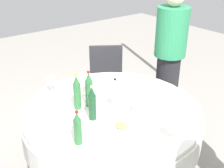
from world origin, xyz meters
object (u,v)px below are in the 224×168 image
(dining_table, at_px, (112,123))
(wine_glass_front, at_px, (87,83))
(bottle_dark_green_mid, at_px, (92,104))
(person_mid, at_px, (169,58))
(plate_right, at_px, (122,127))
(wine_glass_north, at_px, (174,126))
(bottle_green_far, at_px, (78,129))
(bottle_clear_outer, at_px, (115,95))
(chair_west, at_px, (106,69))
(bottle_green_east, at_px, (77,93))
(wine_glass_east, at_px, (140,104))
(bottle_green_front, at_px, (89,90))
(plate_left, at_px, (167,107))
(wine_glass_west, at_px, (51,81))
(plate_near, at_px, (137,82))

(dining_table, bearing_deg, wine_glass_front, 4.54)
(bottle_dark_green_mid, height_order, person_mid, person_mid)
(wine_glass_front, relative_size, plate_right, 0.64)
(wine_glass_north, bearing_deg, bottle_green_far, 55.10)
(wine_glass_front, xyz_separation_m, plate_right, (-0.60, 0.09, -0.10))
(bottle_clear_outer, height_order, chair_west, bottle_clear_outer)
(bottle_dark_green_mid, height_order, chair_west, bottle_dark_green_mid)
(bottle_green_east, distance_m, wine_glass_east, 0.52)
(bottle_clear_outer, xyz_separation_m, wine_glass_front, (0.34, 0.05, -0.02))
(bottle_green_east, height_order, bottle_green_front, bottle_green_front)
(chair_west, bearing_deg, bottle_green_front, -98.34)
(bottle_clear_outer, height_order, wine_glass_east, bottle_clear_outer)
(plate_left, xyz_separation_m, person_mid, (0.60, -0.69, 0.08))
(dining_table, distance_m, bottle_green_east, 0.41)
(wine_glass_north, relative_size, plate_left, 0.65)
(wine_glass_north, xyz_separation_m, wine_glass_west, (1.16, 0.34, -0.01))
(bottle_dark_green_mid, xyz_separation_m, wine_glass_north, (-0.56, -0.29, -0.01))
(bottle_dark_green_mid, distance_m, wine_glass_west, 0.60)
(plate_right, relative_size, chair_west, 0.27)
(dining_table, distance_m, bottle_green_front, 0.35)
(bottle_dark_green_mid, height_order, plate_right, bottle_dark_green_mid)
(wine_glass_west, bearing_deg, bottle_green_front, -161.11)
(wine_glass_east, distance_m, plate_right, 0.23)
(dining_table, xyz_separation_m, wine_glass_east, (-0.24, -0.09, 0.26))
(bottle_green_east, distance_m, bottle_green_front, 0.11)
(wine_glass_front, distance_m, wine_glass_west, 0.34)
(dining_table, distance_m, chair_west, 1.32)
(wine_glass_east, relative_size, chair_west, 0.18)
(bottle_green_front, relative_size, wine_glass_east, 2.06)
(dining_table, relative_size, bottle_clear_outer, 5.56)
(bottle_green_front, distance_m, plate_near, 0.63)
(wine_glass_east, relative_size, plate_right, 0.65)
(bottle_green_far, bearing_deg, wine_glass_east, -90.95)
(bottle_green_far, height_order, bottle_green_front, bottle_green_front)
(dining_table, distance_m, plate_left, 0.48)
(wine_glass_east, distance_m, chair_west, 1.52)
(person_mid, bearing_deg, plate_near, -96.89)
(dining_table, bearing_deg, bottle_dark_green_mid, 99.70)
(wine_glass_west, bearing_deg, bottle_green_east, -174.34)
(bottle_clear_outer, distance_m, chair_west, 1.36)
(wine_glass_east, height_order, plate_near, wine_glass_east)
(bottle_clear_outer, bearing_deg, person_mid, -71.42)
(bottle_green_front, relative_size, plate_right, 1.35)
(bottle_green_far, xyz_separation_m, bottle_green_east, (0.40, -0.23, 0.03))
(wine_glass_front, xyz_separation_m, person_mid, (0.00, -1.08, -0.02))
(bottle_green_front, bearing_deg, plate_right, -179.29)
(bottle_green_far, relative_size, plate_right, 1.09)
(dining_table, bearing_deg, bottle_clear_outer, -119.30)
(bottle_clear_outer, relative_size, plate_left, 1.08)
(dining_table, xyz_separation_m, wine_glass_west, (0.56, 0.27, 0.25))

